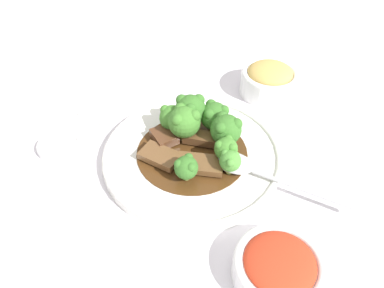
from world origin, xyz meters
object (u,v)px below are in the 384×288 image
(broccoli_floret_0, at_px, (184,121))
(sauce_dish, at_px, (59,145))
(broccoli_floret_3, at_px, (214,115))
(side_bowl_kimchi, at_px, (279,267))
(beef_strip_1, at_px, (164,136))
(broccoli_floret_5, at_px, (226,148))
(beef_strip_0, at_px, (160,156))
(broccoli_floret_2, at_px, (186,167))
(broccoli_floret_7, at_px, (190,110))
(main_plate, at_px, (192,154))
(broccoli_floret_4, at_px, (172,117))
(side_bowl_appetizer, at_px, (268,79))
(serving_spoon, at_px, (244,167))
(beef_strip_3, at_px, (200,164))
(beef_strip_2, at_px, (204,139))
(broccoli_floret_6, at_px, (226,129))
(broccoli_floret_1, at_px, (229,162))

(broccoli_floret_0, xyz_separation_m, sauce_dish, (0.14, -0.17, -0.05))
(broccoli_floret_3, xyz_separation_m, side_bowl_kimchi, (0.16, 0.22, -0.03))
(beef_strip_1, bearing_deg, broccoli_floret_0, 138.25)
(broccoli_floret_0, distance_m, broccoli_floret_5, 0.09)
(beef_strip_0, bearing_deg, broccoli_floret_2, 85.47)
(broccoli_floret_7, bearing_deg, main_plate, 41.77)
(broccoli_floret_5, bearing_deg, broccoli_floret_3, -130.05)
(broccoli_floret_4, bearing_deg, broccoli_floret_0, 81.34)
(side_bowl_kimchi, bearing_deg, broccoli_floret_2, -102.99)
(side_bowl_appetizer, bearing_deg, beef_strip_0, -5.07)
(main_plate, relative_size, broccoli_floret_0, 4.77)
(broccoli_floret_5, distance_m, serving_spoon, 0.04)
(beef_strip_0, xyz_separation_m, beef_strip_3, (-0.03, 0.06, -0.00))
(beef_strip_2, distance_m, broccoli_floret_7, 0.06)
(beef_strip_1, bearing_deg, broccoli_floret_7, 167.80)
(beef_strip_3, height_order, broccoli_floret_3, broccoli_floret_3)
(beef_strip_2, xyz_separation_m, broccoli_floret_7, (-0.02, -0.05, 0.03))
(main_plate, xyz_separation_m, broccoli_floret_7, (-0.05, -0.04, 0.05))
(broccoli_floret_6, bearing_deg, broccoli_floret_1, 40.04)
(broccoli_floret_6, xyz_separation_m, side_bowl_appetizer, (-0.20, -0.04, -0.02))
(side_bowl_kimchi, bearing_deg, broccoli_floret_3, -126.10)
(beef_strip_1, height_order, serving_spoon, beef_strip_1)
(beef_strip_0, height_order, broccoli_floret_5, broccoli_floret_5)
(side_bowl_appetizer, xyz_separation_m, sauce_dish, (0.38, -0.19, -0.02))
(broccoli_floret_0, height_order, broccoli_floret_1, broccoli_floret_0)
(beef_strip_3, distance_m, side_bowl_kimchi, 0.20)
(beef_strip_1, height_order, sauce_dish, beef_strip_1)
(beef_strip_3, relative_size, serving_spoon, 0.37)
(beef_strip_2, relative_size, broccoli_floret_6, 1.22)
(broccoli_floret_1, bearing_deg, broccoli_floret_2, -42.28)
(main_plate, relative_size, side_bowl_kimchi, 2.58)
(broccoli_floret_2, bearing_deg, side_bowl_appetizer, -173.58)
(beef_strip_3, bearing_deg, broccoli_floret_2, -3.30)
(broccoli_floret_0, bearing_deg, main_plate, 61.26)
(beef_strip_3, relative_size, sauce_dish, 1.13)
(broccoli_floret_3, distance_m, side_bowl_appetizer, 0.18)
(beef_strip_1, distance_m, beef_strip_3, 0.09)
(broccoli_floret_6, distance_m, side_bowl_appetizer, 0.20)
(broccoli_floret_4, distance_m, serving_spoon, 0.15)
(beef_strip_1, xyz_separation_m, serving_spoon, (-0.03, 0.14, -0.00))
(broccoli_floret_7, bearing_deg, broccoli_floret_1, 67.23)
(beef_strip_2, xyz_separation_m, side_bowl_kimchi, (0.12, 0.21, -0.00))
(beef_strip_0, bearing_deg, sauce_dish, -64.59)
(broccoli_floret_3, relative_size, side_bowl_appetizer, 0.46)
(beef_strip_1, bearing_deg, beef_strip_0, 33.10)
(beef_strip_2, relative_size, broccoli_floret_5, 1.55)
(sauce_dish, bearing_deg, broccoli_floret_1, 114.51)
(serving_spoon, bearing_deg, sauce_dish, -63.08)
(side_bowl_appetizer, height_order, sauce_dish, side_bowl_appetizer)
(broccoli_floret_1, height_order, broccoli_floret_4, broccoli_floret_4)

